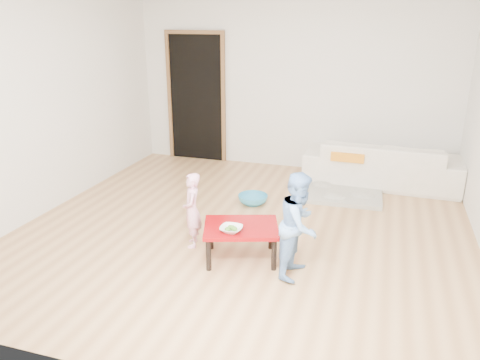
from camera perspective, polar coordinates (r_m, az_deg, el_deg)
The scene contains 13 objects.
floor at distance 5.42m, azimuth 0.64°, elevation -5.84°, with size 5.00×5.00×0.01m, color #AA7949.
back_wall at distance 7.41m, azimuth 6.43°, elevation 11.35°, with size 5.00×0.02×2.60m, color silver.
left_wall at distance 6.20m, azimuth -22.26°, elevation 8.56°, with size 0.02×5.00×2.60m, color silver.
doorway at distance 7.90m, azimuth -5.30°, elevation 9.85°, with size 1.02×0.08×2.11m, color brown, non-canonical shape.
sofa at distance 7.04m, azimuth 16.89°, elevation 2.00°, with size 2.16×0.84×0.63m, color white.
cushion at distance 6.76m, azimuth 13.12°, elevation 3.07°, with size 0.45×0.40×0.12m, color orange.
red_table at distance 4.69m, azimuth 0.13°, elevation -7.61°, with size 0.72×0.54×0.36m, color maroon, non-canonical shape.
bowl at distance 4.48m, azimuth -1.08°, elevation -6.01°, with size 0.21×0.21×0.05m, color white.
broccoli at distance 4.47m, azimuth -1.08°, elevation -5.99°, with size 0.12×0.12×0.06m, color #2D5919, non-canonical shape.
child_pink at distance 4.89m, azimuth -5.87°, elevation -3.68°, with size 0.29×0.19×0.80m, color pink.
child_blue at distance 4.32m, azimuth 7.25°, elevation -5.45°, with size 0.49×0.38×1.00m, color #5C8BD6.
basin at distance 6.08m, azimuth 1.59°, elevation -2.38°, with size 0.38×0.38×0.12m, color teal.
blanket at distance 6.54m, azimuth 12.11°, elevation -1.52°, with size 1.11×0.92×0.06m, color #BAB6A4, non-canonical shape.
Camera 1 is at (1.42, -4.70, 2.29)m, focal length 35.00 mm.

